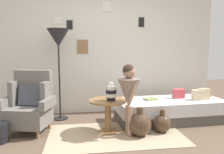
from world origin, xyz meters
The scene contains 16 objects.
ground_plane centered at (0.00, 0.00, 0.00)m, with size 12.00×12.00×0.00m, color brown.
gallery_wall centered at (0.00, 1.95, 1.30)m, with size 4.80×0.12×2.60m.
rug centered at (0.15, 0.56, 0.01)m, with size 2.04×1.17×0.01m, color tan.
armchair centered at (-1.17, 0.93, 0.44)m, with size 0.85×0.72×0.97m.
daybed centered at (1.22, 1.10, 0.20)m, with size 1.94×0.90×0.40m.
pillow_head centered at (1.99, 1.23, 0.47)m, with size 0.20×0.12×0.15m, color tan.
pillow_mid centered at (1.84, 1.03, 0.50)m, with size 0.18×0.12×0.20m, color beige.
pillow_back centered at (1.72, 1.01, 0.49)m, with size 0.20×0.12×0.18m, color beige.
pillow_extra centered at (1.43, 1.20, 0.48)m, with size 0.20×0.12×0.17m, color #D64C56.
side_table centered at (0.05, 0.71, 0.38)m, with size 0.59×0.59×0.52m.
vase_striped centered at (0.09, 0.65, 0.64)m, with size 0.17×0.17×0.28m.
floor_lamp centered at (-0.75, 1.52, 1.45)m, with size 0.40×0.40×1.67m.
person_child centered at (0.34, 0.52, 0.70)m, with size 0.34×0.34×1.09m.
book_on_daybed centered at (0.88, 1.13, 0.42)m, with size 0.22×0.16×0.03m, color #849B5A.
demijohn_near centered at (0.51, 0.48, 0.18)m, with size 0.36×0.36×0.44m.
demijohn_far centered at (0.89, 0.57, 0.15)m, with size 0.28×0.28×0.37m.
Camera 1 is at (-0.39, -2.85, 1.35)m, focal length 37.67 mm.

